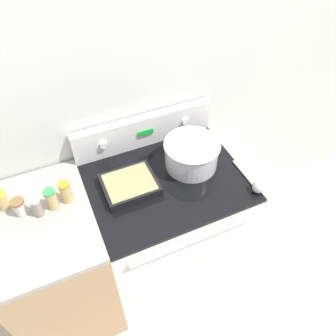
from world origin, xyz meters
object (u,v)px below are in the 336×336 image
Objects in this scene: casserole_dish at (130,184)px; spice_jar_orange_cap at (66,192)px; spice_jar_green_cap at (52,199)px; spice_jar_yellow_cap at (1,200)px; ladle at (256,185)px; spice_jar_white_cap at (37,207)px; mixing_bowl at (191,153)px; spice_jar_brown_cap at (20,207)px.

spice_jar_orange_cap reaches higher than casserole_dish.
casserole_dish is 2.32× the size of spice_jar_green_cap.
spice_jar_green_cap reaches higher than spice_jar_yellow_cap.
ladle is 2.23× the size of spice_jar_green_cap.
spice_jar_yellow_cap is at bearing 142.78° from spice_jar_white_cap.
spice_jar_orange_cap reaches higher than spice_jar_green_cap.
spice_jar_yellow_cap is at bearing 155.95° from spice_jar_green_cap.
spice_jar_yellow_cap is at bearing 168.07° from casserole_dish.
mixing_bowl reaches higher than spice_jar_green_cap.
mixing_bowl is at bearing 3.67° from casserole_dish.
spice_jar_yellow_cap reaches higher than ladle.
spice_jar_white_cap reaches higher than casserole_dish.
spice_jar_white_cap is at bearing 164.68° from ladle.
ladle is 1.25m from spice_jar_yellow_cap.
spice_jar_green_cap is 1.07× the size of spice_jar_white_cap.
casserole_dish is at bearing 155.29° from ladle.
spice_jar_orange_cap reaches higher than spice_jar_yellow_cap.
spice_jar_orange_cap is 0.07m from spice_jar_green_cap.
spice_jar_brown_cap is at bearing 152.94° from spice_jar_white_cap.
casserole_dish is 0.38m from spice_jar_green_cap.
spice_jar_yellow_cap is at bearing 161.50° from ladle.
ladle is (0.22, -0.29, -0.06)m from mixing_bowl.
mixing_bowl is 3.01× the size of spice_jar_yellow_cap.
spice_jar_green_cap is 0.24m from spice_jar_yellow_cap.
mixing_bowl is at bearing -1.56° from spice_jar_orange_cap.
casserole_dish is 2.49× the size of spice_jar_white_cap.
spice_jar_yellow_cap is (-0.29, 0.08, -0.01)m from spice_jar_orange_cap.
spice_jar_green_cap is at bearing 11.35° from spice_jar_white_cap.
spice_jar_brown_cap is 0.10m from spice_jar_yellow_cap.
spice_jar_orange_cap is at bearing 10.54° from spice_jar_green_cap.
ladle is 2.86× the size of spice_jar_brown_cap.
casserole_dish is 2.73× the size of spice_jar_yellow_cap.
mixing_bowl is 0.37m from ladle.
casserole_dish is 1.04× the size of ladle.
spice_jar_white_cap reaches higher than ladle.
spice_jar_white_cap is (-0.81, -0.01, -0.02)m from mixing_bowl.
spice_jar_brown_cap is (-0.07, 0.04, -0.01)m from spice_jar_white_cap.
spice_jar_yellow_cap reaches higher than spice_jar_brown_cap.
mixing_bowl is at bearing -1.85° from spice_jar_brown_cap.
ladle is at bearing -17.18° from spice_jar_green_cap.
spice_jar_orange_cap is at bearing 178.44° from mixing_bowl.
spice_jar_orange_cap reaches higher than ladle.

